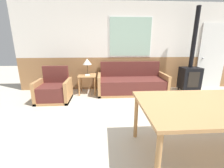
{
  "coord_description": "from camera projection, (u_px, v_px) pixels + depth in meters",
  "views": [
    {
      "loc": [
        -0.94,
        -2.24,
        1.52
      ],
      "look_at": [
        -0.73,
        1.06,
        0.59
      ],
      "focal_mm": 24.0,
      "sensor_mm": 36.0,
      "label": 1
    }
  ],
  "objects": [
    {
      "name": "dining_table",
      "position": [
        223.0,
        108.0,
        1.9
      ],
      "size": [
        2.11,
        1.09,
        0.77
      ],
      "color": "#B27F4C",
      "rests_on": "ground_plane"
    },
    {
      "name": "armchair",
      "position": [
        54.0,
        91.0,
        3.97
      ],
      "size": [
        0.84,
        0.73,
        0.89
      ],
      "rotation": [
        0.0,
        0.0,
        0.12
      ],
      "color": "#B27F4C",
      "rests_on": "ground_plane"
    },
    {
      "name": "wall_back",
      "position": [
        132.0,
        47.0,
        4.78
      ],
      "size": [
        7.2,
        0.09,
        2.7
      ],
      "color": "#996B42",
      "rests_on": "ground_plane"
    },
    {
      "name": "ground_plane",
      "position": [
        157.0,
        132.0,
        2.62
      ],
      "size": [
        16.0,
        16.0,
        0.0
      ],
      "primitive_type": "plane",
      "color": "beige"
    },
    {
      "name": "book_stack",
      "position": [
        87.0,
        75.0,
        4.39
      ],
      "size": [
        0.16,
        0.17,
        0.03
      ],
      "color": "white",
      "rests_on": "side_table"
    },
    {
      "name": "entry_door",
      "position": [
        212.0,
        57.0,
        4.98
      ],
      "size": [
        0.93,
        0.09,
        2.1
      ],
      "color": "white",
      "rests_on": "ground_plane"
    },
    {
      "name": "wood_stove",
      "position": [
        190.0,
        73.0,
        4.63
      ],
      "size": [
        0.57,
        0.43,
        2.5
      ],
      "color": "black",
      "rests_on": "ground_plane"
    },
    {
      "name": "side_table",
      "position": [
        87.0,
        78.0,
        4.51
      ],
      "size": [
        0.52,
        0.52,
        0.57
      ],
      "color": "#B27F4C",
      "rests_on": "ground_plane"
    },
    {
      "name": "table_lamp",
      "position": [
        87.0,
        62.0,
        4.47
      ],
      "size": [
        0.26,
        0.26,
        0.48
      ],
      "color": "#4C3823",
      "rests_on": "side_table"
    },
    {
      "name": "couch",
      "position": [
        132.0,
        84.0,
        4.59
      ],
      "size": [
        2.05,
        0.86,
        0.92
      ],
      "color": "#B27F4C",
      "rests_on": "ground_plane"
    }
  ]
}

